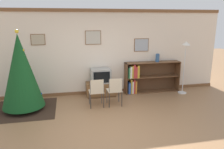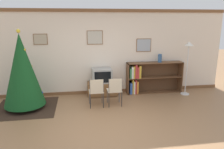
% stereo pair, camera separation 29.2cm
% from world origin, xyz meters
% --- Properties ---
extents(ground_plane, '(24.00, 24.00, 0.00)m').
position_xyz_m(ground_plane, '(0.00, 0.00, 0.00)').
color(ground_plane, '#936B47').
extents(wall_back, '(8.56, 0.11, 2.70)m').
position_xyz_m(wall_back, '(0.00, 2.59, 1.35)').
color(wall_back, silver).
rests_on(wall_back, ground_plane).
extents(area_rug, '(1.64, 1.57, 0.01)m').
position_xyz_m(area_rug, '(-2.05, 1.59, 0.00)').
color(area_rug, '#332319').
rests_on(area_rug, ground_plane).
extents(christmas_tree, '(1.09, 1.09, 2.14)m').
position_xyz_m(christmas_tree, '(-2.05, 1.59, 1.07)').
color(christmas_tree, maroon).
rests_on(christmas_tree, area_rug).
extents(tv_console, '(0.92, 0.48, 0.45)m').
position_xyz_m(tv_console, '(0.15, 2.28, 0.22)').
color(tv_console, brown).
rests_on(tv_console, ground_plane).
extents(television, '(0.61, 0.47, 0.44)m').
position_xyz_m(television, '(0.15, 2.28, 0.67)').
color(television, '#9E9E99').
rests_on(television, tv_console).
extents(folding_chair_left, '(0.40, 0.40, 0.82)m').
position_xyz_m(folding_chair_left, '(-0.11, 1.36, 0.47)').
color(folding_chair_left, beige).
rests_on(folding_chair_left, ground_plane).
extents(folding_chair_right, '(0.40, 0.40, 0.82)m').
position_xyz_m(folding_chair_right, '(0.40, 1.36, 0.47)').
color(folding_chair_right, beige).
rests_on(folding_chair_right, ground_plane).
extents(bookshelf, '(1.85, 0.36, 1.02)m').
position_xyz_m(bookshelf, '(1.59, 2.36, 0.51)').
color(bookshelf, brown).
rests_on(bookshelf, ground_plane).
extents(vase, '(0.13, 0.13, 0.27)m').
position_xyz_m(vase, '(2.06, 2.35, 1.16)').
color(vase, '#335684').
rests_on(vase, bookshelf).
extents(standing_lamp, '(0.28, 0.28, 1.71)m').
position_xyz_m(standing_lamp, '(2.84, 1.99, 1.32)').
color(standing_lamp, silver).
rests_on(standing_lamp, ground_plane).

